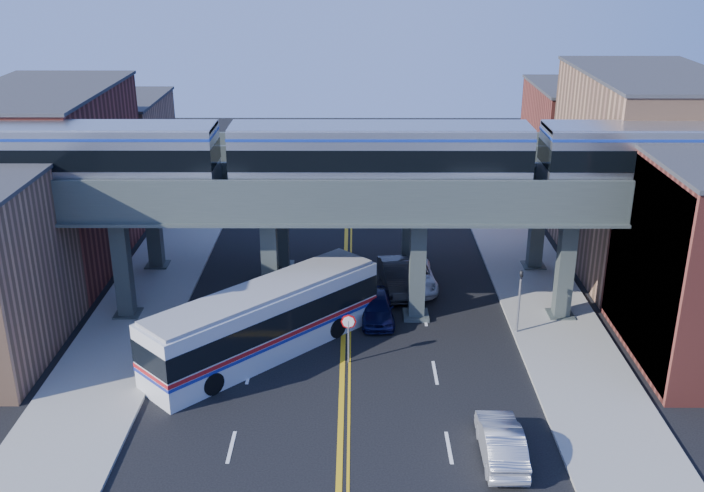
% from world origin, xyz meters
% --- Properties ---
extents(ground, '(120.00, 120.00, 0.00)m').
position_xyz_m(ground, '(0.00, 0.00, 0.00)').
color(ground, black).
rests_on(ground, ground).
extents(sidewalk_west, '(5.00, 70.00, 0.16)m').
position_xyz_m(sidewalk_west, '(-11.50, 10.00, 0.08)').
color(sidewalk_west, gray).
rests_on(sidewalk_west, ground).
extents(sidewalk_east, '(5.00, 70.00, 0.16)m').
position_xyz_m(sidewalk_east, '(11.50, 10.00, 0.08)').
color(sidewalk_east, gray).
rests_on(sidewalk_east, ground).
extents(building_west_b, '(8.00, 14.00, 11.00)m').
position_xyz_m(building_west_b, '(-18.50, 16.00, 5.50)').
color(building_west_b, brown).
rests_on(building_west_b, ground).
extents(building_west_c, '(8.00, 10.00, 8.00)m').
position_xyz_m(building_west_c, '(-18.50, 29.00, 4.00)').
color(building_west_c, '#A37454').
rests_on(building_west_c, ground).
extents(building_east_b, '(8.00, 14.00, 12.00)m').
position_xyz_m(building_east_b, '(18.50, 16.00, 6.00)').
color(building_east_b, '#A37454').
rests_on(building_east_b, ground).
extents(building_east_c, '(8.00, 10.00, 9.00)m').
position_xyz_m(building_east_c, '(18.50, 29.00, 4.50)').
color(building_east_c, brown).
rests_on(building_east_c, ground).
extents(mural_panel, '(0.10, 9.50, 9.50)m').
position_xyz_m(mural_panel, '(14.55, 4.00, 4.75)').
color(mural_panel, teal).
rests_on(mural_panel, ground).
extents(elevated_viaduct_near, '(52.00, 3.60, 7.40)m').
position_xyz_m(elevated_viaduct_near, '(0.00, 8.00, 6.47)').
color(elevated_viaduct_near, '#3C4541').
rests_on(elevated_viaduct_near, ground).
extents(elevated_viaduct_far, '(52.00, 3.60, 7.40)m').
position_xyz_m(elevated_viaduct_far, '(0.00, 15.00, 6.47)').
color(elevated_viaduct_far, '#3C4541').
rests_on(elevated_viaduct_far, ground).
extents(transit_train, '(47.39, 2.97, 3.46)m').
position_xyz_m(transit_train, '(1.88, 8.00, 9.27)').
color(transit_train, black).
rests_on(transit_train, elevated_viaduct_near).
extents(stop_sign, '(0.76, 0.09, 2.63)m').
position_xyz_m(stop_sign, '(0.30, 3.00, 1.76)').
color(stop_sign, slate).
rests_on(stop_sign, ground).
extents(traffic_signal, '(0.15, 0.18, 4.10)m').
position_xyz_m(traffic_signal, '(9.20, 6.00, 2.30)').
color(traffic_signal, slate).
rests_on(traffic_signal, ground).
extents(transit_bus, '(11.39, 11.39, 3.40)m').
position_xyz_m(transit_bus, '(-3.89, 3.99, 1.75)').
color(transit_bus, silver).
rests_on(transit_bus, ground).
extents(car_lane_a, '(1.97, 4.49, 1.50)m').
position_xyz_m(car_lane_a, '(1.80, 7.74, 0.75)').
color(car_lane_a, black).
rests_on(car_lane_a, ground).
extents(car_lane_b, '(2.39, 5.37, 1.71)m').
position_xyz_m(car_lane_b, '(3.17, 11.59, 0.86)').
color(car_lane_b, '#29292B').
rests_on(car_lane_b, ground).
extents(car_lane_c, '(2.60, 5.10, 1.38)m').
position_xyz_m(car_lane_c, '(4.23, 12.07, 0.69)').
color(car_lane_c, silver).
rests_on(car_lane_c, ground).
extents(car_lane_d, '(2.43, 5.80, 1.67)m').
position_xyz_m(car_lane_d, '(2.28, 25.98, 0.84)').
color(car_lane_d, silver).
rests_on(car_lane_d, ground).
extents(car_parked_curb, '(1.63, 4.55, 1.49)m').
position_xyz_m(car_parked_curb, '(6.50, -4.64, 0.75)').
color(car_parked_curb, '#9E9FA3').
rests_on(car_parked_curb, ground).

